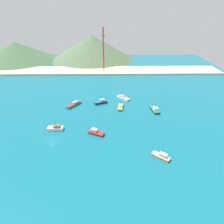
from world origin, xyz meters
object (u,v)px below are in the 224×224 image
Objects in this scene: fishing_boat_6 at (74,104)px; radio_tower at (103,50)px; fishing_boat_3 at (123,98)px; fishing_boat_0 at (155,109)px; fishing_boat_1 at (56,128)px; fishing_boat_7 at (101,102)px; fishing_boat_2 at (120,107)px; fishing_boat_4 at (96,132)px; fishing_boat_5 at (161,156)px.

radio_tower reaches higher than fishing_boat_6.
radio_tower is at bearing 77.20° from fishing_boat_6.
fishing_boat_3 is 30.69m from fishing_boat_6.
fishing_boat_0 is 1.28× the size of fishing_boat_1.
fishing_boat_3 is at bearing 24.83° from fishing_boat_7.
fishing_boat_1 is 38.40m from fishing_boat_2.
radio_tower is (-11.11, 73.25, 17.97)m from fishing_boat_2.
fishing_boat_7 reaches higher than fishing_boat_6.
fishing_boat_1 is 0.92× the size of fishing_boat_4.
fishing_boat_1 is at bearing -145.36° from fishing_boat_2.
fishing_boat_4 is 0.81× the size of fishing_boat_6.
fishing_boat_6 is (-26.97, 3.44, 0.14)m from fishing_boat_2.
fishing_boat_6 is (-45.86, 7.05, -0.02)m from fishing_boat_0.
fishing_boat_4 is 0.22× the size of radio_tower.
fishing_boat_0 is at bearing 81.88° from fishing_boat_5.
fishing_boat_2 is 0.21× the size of radio_tower.
fishing_boat_5 is (-5.46, -38.29, 0.04)m from fishing_boat_0.
fishing_boat_3 is at bearing -77.53° from radio_tower.
fishing_boat_1 is 0.75× the size of fishing_boat_6.
radio_tower reaches higher than fishing_boat_3.
fishing_boat_5 reaches higher than fishing_boat_0.
radio_tower is (15.86, 69.81, 17.83)m from fishing_boat_6.
fishing_boat_5 is at bearing -62.88° from fishing_boat_7.
fishing_boat_5 reaches higher than fishing_boat_7.
fishing_boat_5 is 0.71× the size of fishing_boat_6.
radio_tower is (-24.55, 115.16, 17.76)m from fishing_boat_5.
fishing_boat_1 is at bearing -160.17° from fishing_boat_0.
radio_tower is (-30.01, 76.86, 17.81)m from fishing_boat_0.
radio_tower is at bearing 89.78° from fishing_boat_7.
fishing_boat_1 reaches higher than fishing_boat_4.
fishing_boat_4 is at bearing -111.17° from fishing_boat_3.
fishing_boat_0 reaches higher than fishing_boat_3.
fishing_boat_6 is at bearing 172.74° from fishing_boat_2.
fishing_boat_2 is at bearing -81.37° from radio_tower.
fishing_boat_7 is (-11.36, 6.51, 0.22)m from fishing_boat_2.
fishing_boat_2 is (-18.89, 3.61, -0.16)m from fishing_boat_0.
fishing_boat_5 is 0.86× the size of fishing_boat_7.
fishing_boat_1 is at bearing -134.34° from fishing_boat_3.
fishing_boat_0 is 23.38m from fishing_boat_3.
fishing_boat_6 is at bearing 131.70° from fishing_boat_5.
fishing_boat_5 reaches higher than fishing_boat_4.
fishing_boat_0 is 0.96× the size of fishing_boat_6.
fishing_boat_4 is 1.14× the size of fishing_boat_5.
fishing_boat_2 reaches higher than fishing_boat_4.
fishing_boat_0 is at bearing -18.50° from fishing_boat_7.
fishing_boat_5 is at bearing -77.97° from radio_tower.
fishing_boat_0 is at bearing -8.74° from fishing_boat_6.
fishing_boat_4 is (-12.59, -25.51, 0.18)m from fishing_boat_2.
fishing_boat_0 is 38.35m from fishing_boat_4.
radio_tower is at bearing 102.03° from fishing_boat_5.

